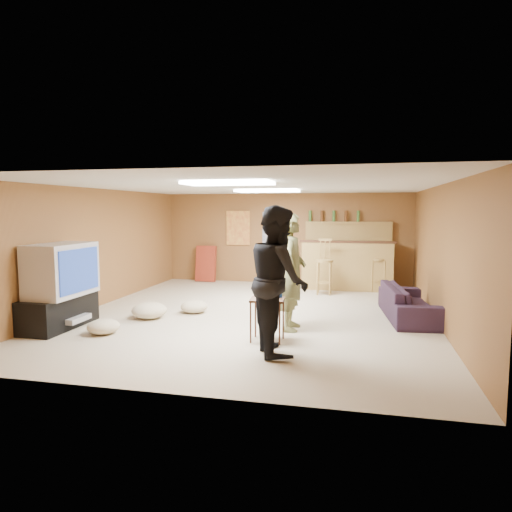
% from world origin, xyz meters
% --- Properties ---
extents(ground, '(7.00, 7.00, 0.00)m').
position_xyz_m(ground, '(0.00, 0.00, 0.00)').
color(ground, tan).
rests_on(ground, ground).
extents(ceiling, '(6.00, 7.00, 0.02)m').
position_xyz_m(ceiling, '(0.00, 0.00, 2.20)').
color(ceiling, silver).
rests_on(ceiling, ground).
extents(wall_back, '(6.00, 0.02, 2.20)m').
position_xyz_m(wall_back, '(0.00, 3.50, 1.10)').
color(wall_back, brown).
rests_on(wall_back, ground).
extents(wall_front, '(6.00, 0.02, 2.20)m').
position_xyz_m(wall_front, '(0.00, -3.50, 1.10)').
color(wall_front, brown).
rests_on(wall_front, ground).
extents(wall_left, '(0.02, 7.00, 2.20)m').
position_xyz_m(wall_left, '(-3.00, 0.00, 1.10)').
color(wall_left, brown).
rests_on(wall_left, ground).
extents(wall_right, '(0.02, 7.00, 2.20)m').
position_xyz_m(wall_right, '(3.00, 0.00, 1.10)').
color(wall_right, brown).
rests_on(wall_right, ground).
extents(tv_stand, '(0.55, 1.30, 0.50)m').
position_xyz_m(tv_stand, '(-2.72, -1.50, 0.25)').
color(tv_stand, black).
rests_on(tv_stand, ground).
extents(dvd_box, '(0.35, 0.50, 0.08)m').
position_xyz_m(dvd_box, '(-2.50, -1.50, 0.15)').
color(dvd_box, '#B2B2B7').
rests_on(dvd_box, tv_stand).
extents(tv_body, '(0.60, 1.10, 0.80)m').
position_xyz_m(tv_body, '(-2.65, -1.50, 0.90)').
color(tv_body, '#B2B2B7').
rests_on(tv_body, tv_stand).
extents(tv_screen, '(0.02, 0.95, 0.65)m').
position_xyz_m(tv_screen, '(-2.34, -1.50, 0.90)').
color(tv_screen, navy).
rests_on(tv_screen, tv_body).
extents(bar_counter, '(2.00, 0.60, 1.10)m').
position_xyz_m(bar_counter, '(1.50, 2.95, 0.55)').
color(bar_counter, olive).
rests_on(bar_counter, ground).
extents(bar_lip, '(2.10, 0.12, 0.05)m').
position_xyz_m(bar_lip, '(1.50, 2.70, 1.10)').
color(bar_lip, '#391F12').
rests_on(bar_lip, bar_counter).
extents(bar_shelf, '(2.00, 0.18, 0.05)m').
position_xyz_m(bar_shelf, '(1.50, 3.40, 1.50)').
color(bar_shelf, olive).
rests_on(bar_shelf, bar_backing).
extents(bar_backing, '(2.00, 0.14, 0.60)m').
position_xyz_m(bar_backing, '(1.50, 3.42, 1.20)').
color(bar_backing, olive).
rests_on(bar_backing, bar_counter).
extents(poster_left, '(0.60, 0.03, 0.85)m').
position_xyz_m(poster_left, '(-1.20, 3.46, 1.35)').
color(poster_left, '#BF3F26').
rests_on(poster_left, wall_back).
extents(poster_right, '(0.55, 0.03, 0.80)m').
position_xyz_m(poster_right, '(-0.30, 3.46, 1.35)').
color(poster_right, '#334C99').
rests_on(poster_right, wall_back).
extents(folding_chair_stack, '(0.50, 0.26, 0.91)m').
position_xyz_m(folding_chair_stack, '(-2.00, 3.30, 0.45)').
color(folding_chair_stack, maroon).
rests_on(folding_chair_stack, ground).
extents(ceiling_panel_front, '(1.20, 0.60, 0.04)m').
position_xyz_m(ceiling_panel_front, '(0.00, -1.50, 2.17)').
color(ceiling_panel_front, white).
rests_on(ceiling_panel_front, ceiling).
extents(ceiling_panel_back, '(1.20, 0.60, 0.04)m').
position_xyz_m(ceiling_panel_back, '(0.00, 1.20, 2.17)').
color(ceiling_panel_back, white).
rests_on(ceiling_panel_back, ceiling).
extents(person_olive, '(0.46, 0.67, 1.76)m').
position_xyz_m(person_olive, '(0.78, -0.82, 0.88)').
color(person_olive, '#65673B').
rests_on(person_olive, ground).
extents(person_black, '(1.00, 1.11, 1.87)m').
position_xyz_m(person_black, '(0.78, -1.96, 0.93)').
color(person_black, black).
rests_on(person_black, ground).
extents(sofa, '(0.92, 1.94, 0.55)m').
position_xyz_m(sofa, '(2.59, 0.31, 0.27)').
color(sofa, black).
rests_on(sofa, ground).
extents(tray_table, '(0.49, 0.41, 0.60)m').
position_xyz_m(tray_table, '(0.55, -1.50, 0.30)').
color(tray_table, '#391F12').
rests_on(tray_table, ground).
extents(cup_red_near, '(0.11, 0.11, 0.12)m').
position_xyz_m(cup_red_near, '(0.45, -1.42, 0.65)').
color(cup_red_near, '#A60B1D').
rests_on(cup_red_near, tray_table).
extents(cup_red_far, '(0.09, 0.09, 0.11)m').
position_xyz_m(cup_red_far, '(0.61, -1.56, 0.65)').
color(cup_red_far, '#A60B1D').
rests_on(cup_red_far, tray_table).
extents(cup_blue, '(0.08, 0.08, 0.10)m').
position_xyz_m(cup_blue, '(0.70, -1.38, 0.64)').
color(cup_blue, navy).
rests_on(cup_blue, tray_table).
extents(bar_stool_left, '(0.46, 0.46, 1.13)m').
position_xyz_m(bar_stool_left, '(1.04, 2.20, 0.56)').
color(bar_stool_left, olive).
rests_on(bar_stool_left, ground).
extents(bar_stool_right, '(0.42, 0.42, 1.26)m').
position_xyz_m(bar_stool_right, '(2.18, 2.79, 0.63)').
color(bar_stool_right, olive).
rests_on(bar_stool_right, ground).
extents(cushion_near_tv, '(0.66, 0.66, 0.26)m').
position_xyz_m(cushion_near_tv, '(-1.64, -0.64, 0.13)').
color(cushion_near_tv, tan).
rests_on(cushion_near_tv, ground).
extents(cushion_mid, '(0.58, 0.58, 0.21)m').
position_xyz_m(cushion_mid, '(-1.06, -0.08, 0.11)').
color(cushion_mid, tan).
rests_on(cushion_mid, ground).
extents(cushion_far, '(0.52, 0.52, 0.21)m').
position_xyz_m(cushion_far, '(-1.87, -1.67, 0.11)').
color(cushion_far, tan).
rests_on(cushion_far, ground).
extents(bottle_row, '(1.20, 0.08, 0.26)m').
position_xyz_m(bottle_row, '(1.16, 3.38, 1.65)').
color(bottle_row, '#3F7233').
rests_on(bottle_row, bar_shelf).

